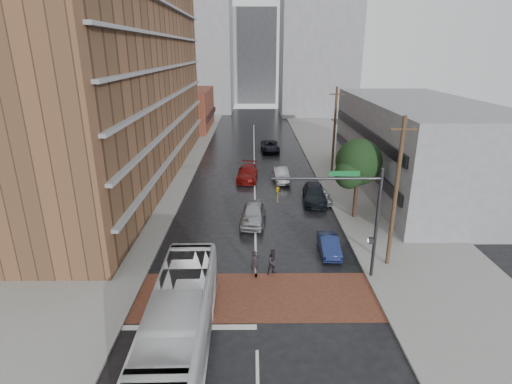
{
  "coord_description": "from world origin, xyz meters",
  "views": [
    {
      "loc": [
        -0.18,
        -19.52,
        13.61
      ],
      "look_at": [
        0.05,
        8.92,
        3.5
      ],
      "focal_mm": 28.0,
      "sensor_mm": 36.0,
      "label": 1
    }
  ],
  "objects_px": {
    "pedestrian_a": "(255,263)",
    "car_travel_c": "(247,173)",
    "car_travel_a": "(253,214)",
    "pedestrian_b": "(273,262)",
    "suv_travel": "(270,146)",
    "transit_bus": "(179,322)",
    "car_parked_mid": "(314,194)",
    "car_parked_near": "(329,245)",
    "car_travel_b": "(281,175)",
    "car_parked_far": "(321,195)"
  },
  "relations": [
    {
      "from": "car_travel_c",
      "to": "car_parked_near",
      "type": "xyz_separation_m",
      "value": [
        5.99,
        -17.15,
        -0.16
      ]
    },
    {
      "from": "transit_bus",
      "to": "pedestrian_a",
      "type": "relative_size",
      "value": 7.24
    },
    {
      "from": "transit_bus",
      "to": "suv_travel",
      "type": "height_order",
      "value": "transit_bus"
    },
    {
      "from": "pedestrian_a",
      "to": "car_parked_mid",
      "type": "bearing_deg",
      "value": 53.6
    },
    {
      "from": "car_travel_c",
      "to": "car_parked_near",
      "type": "distance_m",
      "value": 18.17
    },
    {
      "from": "pedestrian_a",
      "to": "car_parked_far",
      "type": "bearing_deg",
      "value": 51.25
    },
    {
      "from": "car_travel_c",
      "to": "transit_bus",
      "type": "bearing_deg",
      "value": -92.46
    },
    {
      "from": "car_parked_near",
      "to": "car_parked_mid",
      "type": "height_order",
      "value": "car_parked_mid"
    },
    {
      "from": "car_travel_a",
      "to": "pedestrian_b",
      "type": "bearing_deg",
      "value": -75.84
    },
    {
      "from": "transit_bus",
      "to": "car_parked_mid",
      "type": "relative_size",
      "value": 2.2
    },
    {
      "from": "car_travel_c",
      "to": "car_parked_mid",
      "type": "distance_m",
      "value": 9.47
    },
    {
      "from": "suv_travel",
      "to": "car_parked_near",
      "type": "distance_m",
      "value": 30.49
    },
    {
      "from": "pedestrian_a",
      "to": "car_parked_mid",
      "type": "xyz_separation_m",
      "value": [
        5.72,
        13.0,
        -0.04
      ]
    },
    {
      "from": "pedestrian_b",
      "to": "car_travel_c",
      "type": "height_order",
      "value": "pedestrian_b"
    },
    {
      "from": "pedestrian_b",
      "to": "suv_travel",
      "type": "relative_size",
      "value": 0.31
    },
    {
      "from": "suv_travel",
      "to": "car_parked_far",
      "type": "height_order",
      "value": "suv_travel"
    },
    {
      "from": "car_travel_a",
      "to": "car_travel_c",
      "type": "xyz_separation_m",
      "value": [
        -0.63,
        11.86,
        -0.06
      ]
    },
    {
      "from": "pedestrian_a",
      "to": "car_parked_mid",
      "type": "height_order",
      "value": "pedestrian_a"
    },
    {
      "from": "transit_bus",
      "to": "pedestrian_b",
      "type": "bearing_deg",
      "value": 54.63
    },
    {
      "from": "car_parked_near",
      "to": "pedestrian_b",
      "type": "bearing_deg",
      "value": -144.61
    },
    {
      "from": "pedestrian_b",
      "to": "car_parked_near",
      "type": "relative_size",
      "value": 0.46
    },
    {
      "from": "suv_travel",
      "to": "car_parked_mid",
      "type": "xyz_separation_m",
      "value": [
        3.37,
        -20.14,
        0.01
      ]
    },
    {
      "from": "car_travel_c",
      "to": "suv_travel",
      "type": "distance_m",
      "value": 13.55
    },
    {
      "from": "transit_bus",
      "to": "car_travel_c",
      "type": "height_order",
      "value": "transit_bus"
    },
    {
      "from": "transit_bus",
      "to": "pedestrian_b",
      "type": "distance_m",
      "value": 8.44
    },
    {
      "from": "car_travel_a",
      "to": "transit_bus",
      "type": "bearing_deg",
      "value": -97.87
    },
    {
      "from": "pedestrian_b",
      "to": "car_travel_b",
      "type": "bearing_deg",
      "value": 62.36
    },
    {
      "from": "pedestrian_a",
      "to": "car_parked_mid",
      "type": "distance_m",
      "value": 14.2
    },
    {
      "from": "car_travel_a",
      "to": "car_parked_near",
      "type": "bearing_deg",
      "value": -39.44
    },
    {
      "from": "pedestrian_a",
      "to": "car_parked_far",
      "type": "xyz_separation_m",
      "value": [
        6.36,
        13.0,
        -0.17
      ]
    },
    {
      "from": "pedestrian_b",
      "to": "car_travel_a",
      "type": "xyz_separation_m",
      "value": [
        -1.28,
        8.08,
        -0.02
      ]
    },
    {
      "from": "car_parked_near",
      "to": "car_travel_b",
      "type": "bearing_deg",
      "value": 99.08
    },
    {
      "from": "pedestrian_a",
      "to": "car_travel_c",
      "type": "xyz_separation_m",
      "value": [
        -0.73,
        19.94,
        -0.03
      ]
    },
    {
      "from": "car_travel_c",
      "to": "pedestrian_a",
      "type": "bearing_deg",
      "value": -84.31
    },
    {
      "from": "transit_bus",
      "to": "car_parked_near",
      "type": "relative_size",
      "value": 3.1
    },
    {
      "from": "pedestrian_a",
      "to": "suv_travel",
      "type": "xyz_separation_m",
      "value": [
        2.34,
        33.14,
        -0.05
      ]
    },
    {
      "from": "transit_bus",
      "to": "car_parked_far",
      "type": "bearing_deg",
      "value": 62.57
    },
    {
      "from": "car_parked_mid",
      "to": "car_parked_far",
      "type": "bearing_deg",
      "value": 4.64
    },
    {
      "from": "pedestrian_b",
      "to": "car_parked_far",
      "type": "height_order",
      "value": "pedestrian_b"
    },
    {
      "from": "suv_travel",
      "to": "car_parked_mid",
      "type": "relative_size",
      "value": 1.03
    },
    {
      "from": "car_parked_mid",
      "to": "car_parked_far",
      "type": "relative_size",
      "value": 1.42
    },
    {
      "from": "suv_travel",
      "to": "transit_bus",
      "type": "bearing_deg",
      "value": -100.09
    },
    {
      "from": "pedestrian_a",
      "to": "car_travel_a",
      "type": "height_order",
      "value": "car_travel_a"
    },
    {
      "from": "transit_bus",
      "to": "car_travel_b",
      "type": "relative_size",
      "value": 2.57
    },
    {
      "from": "pedestrian_a",
      "to": "car_parked_near",
      "type": "relative_size",
      "value": 0.43
    },
    {
      "from": "transit_bus",
      "to": "car_travel_b",
      "type": "bearing_deg",
      "value": 75.09
    },
    {
      "from": "car_travel_b",
      "to": "pedestrian_b",
      "type": "bearing_deg",
      "value": -99.96
    },
    {
      "from": "transit_bus",
      "to": "suv_travel",
      "type": "bearing_deg",
      "value": 80.67
    },
    {
      "from": "car_travel_c",
      "to": "car_parked_far",
      "type": "relative_size",
      "value": 1.44
    },
    {
      "from": "transit_bus",
      "to": "car_parked_far",
      "type": "xyz_separation_m",
      "value": [
        9.94,
        19.93,
        -0.98
      ]
    }
  ]
}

